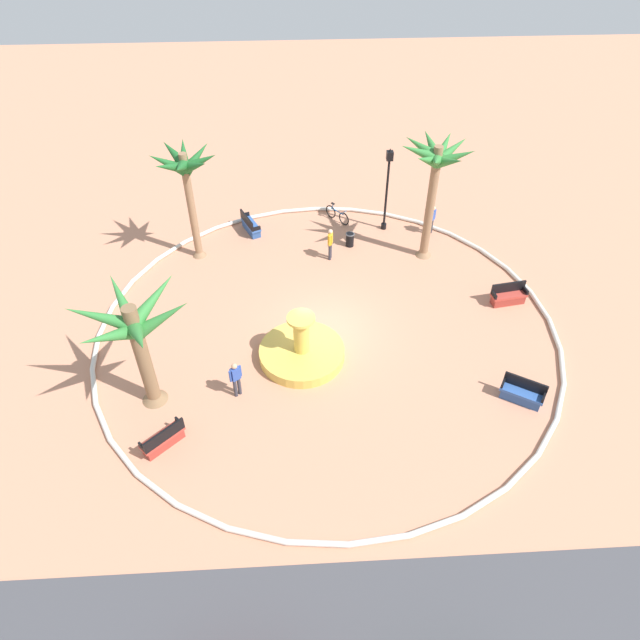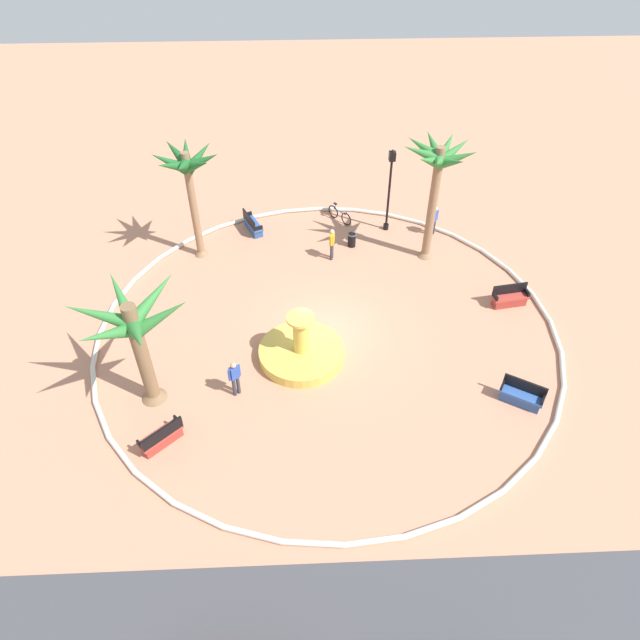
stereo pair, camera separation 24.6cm
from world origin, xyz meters
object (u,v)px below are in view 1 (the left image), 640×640
object	(u,v)px
bench_west	(508,297)
bench_north	(163,440)
bench_southeast	(251,226)
bicycle_red_frame	(337,215)
fountain	(302,352)
bench_east	(522,394)
person_cyclist_helmet	(432,218)
person_pedestrian_stroll	(330,242)
person_cyclist_photo	(236,378)
lamppost	(387,184)
palm_tree_near_fountain	(135,333)
palm_tree_mid_plaza	(185,173)
palm_tree_by_curb	(435,167)
trash_bin	(350,239)

from	to	relation	value
bench_west	bench_north	xyz separation A→B (m)	(14.30, 6.97, 0.00)
bench_southeast	bicycle_red_frame	bearing A→B (deg)	-170.31
fountain	bench_east	xyz separation A→B (m)	(-8.17, 2.72, 0.03)
person_cyclist_helmet	person_pedestrian_stroll	xyz separation A→B (m)	(5.37, 1.92, 0.04)
bench_southeast	person_cyclist_photo	size ratio (longest dim) A/B	0.99
bench_north	lamppost	xyz separation A→B (m)	(-9.58, -13.29, 2.29)
palm_tree_near_fountain	person_pedestrian_stroll	distance (m)	11.53
bench_east	fountain	bearing A→B (deg)	-18.45
palm_tree_mid_plaza	bench_east	world-z (taller)	palm_tree_mid_plaza
person_cyclist_helmet	person_pedestrian_stroll	size ratio (longest dim) A/B	0.96
bench_east	bench_north	xyz separation A→B (m)	(13.12, 1.34, 0.00)
palm_tree_near_fountain	bench_north	world-z (taller)	palm_tree_near_fountain
palm_tree_mid_plaza	person_cyclist_photo	xyz separation A→B (m)	(-2.37, 9.15, -3.59)
person_pedestrian_stroll	bench_west	bearing A→B (deg)	153.79
palm_tree_by_curb	person_pedestrian_stroll	xyz separation A→B (m)	(4.63, 0.04, -3.82)
palm_tree_near_fountain	person_cyclist_helmet	world-z (taller)	palm_tree_near_fountain
fountain	palm_tree_by_curb	size ratio (longest dim) A/B	0.57
bench_west	person_cyclist_helmet	size ratio (longest dim) A/B	1.02
palm_tree_by_curb	palm_tree_mid_plaza	world-z (taller)	palm_tree_by_curb
bench_southeast	person_pedestrian_stroll	world-z (taller)	person_pedestrian_stroll
bicycle_red_frame	person_cyclist_helmet	size ratio (longest dim) A/B	0.83
fountain	palm_tree_by_curb	distance (m)	10.22
fountain	person_cyclist_helmet	size ratio (longest dim) A/B	2.13
bicycle_red_frame	person_cyclist_photo	size ratio (longest dim) A/B	0.80
person_pedestrian_stroll	bench_north	bearing A→B (deg)	58.65
person_pedestrian_stroll	palm_tree_near_fountain	bearing A→B (deg)	49.85
bench_north	bench_southeast	bearing A→B (deg)	-100.92
bench_east	bicycle_red_frame	bearing A→B (deg)	-65.14
fountain	palm_tree_mid_plaza	distance (m)	9.74
palm_tree_near_fountain	bench_north	xyz separation A→B (m)	(-0.69, 2.17, -3.11)
palm_tree_near_fountain	bench_north	size ratio (longest dim) A/B	3.20
fountain	person_cyclist_helmet	xyz separation A→B (m)	(-6.98, -8.64, 0.60)
bench_west	palm_tree_mid_plaza	bearing A→B (deg)	-17.21
person_cyclist_helmet	bench_west	bearing A→B (deg)	112.43
bench_east	person_pedestrian_stroll	bearing A→B (deg)	-55.22
bench_southeast	person_pedestrian_stroll	xyz separation A→B (m)	(-3.99, 2.60, 0.60)
fountain	bench_southeast	bearing A→B (deg)	-75.70
palm_tree_by_curb	bench_east	bearing A→B (deg)	101.48
fountain	person_cyclist_helmet	distance (m)	11.12
fountain	bench_west	bearing A→B (deg)	-162.74
trash_bin	person_cyclist_photo	world-z (taller)	person_cyclist_photo
palm_tree_mid_plaza	bicycle_red_frame	xyz separation A→B (m)	(-7.09, -2.79, -4.15)
person_cyclist_helmet	lamppost	bearing A→B (deg)	-13.98
trash_bin	bench_north	bearing A→B (deg)	57.12
person_cyclist_photo	bench_east	bearing A→B (deg)	175.29
lamppost	palm_tree_mid_plaza	bearing A→B (deg)	11.42
palm_tree_near_fountain	bench_east	bearing A→B (deg)	176.54
bench_west	person_pedestrian_stroll	distance (m)	8.65
trash_bin	person_cyclist_helmet	distance (m)	4.42
trash_bin	person_cyclist_helmet	size ratio (longest dim) A/B	0.45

